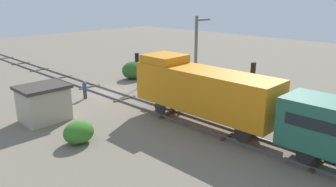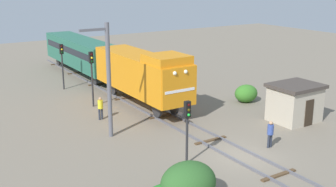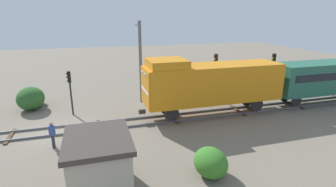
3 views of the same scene
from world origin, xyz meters
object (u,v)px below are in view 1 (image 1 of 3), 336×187
at_px(worker_near_track, 85,88).
at_px(worker_by_signal, 221,96).
at_px(traffic_signal_near, 137,64).
at_px(traffic_signal_mid, 252,81).
at_px(relay_hut, 44,103).
at_px(catenary_mast, 196,55).
at_px(locomotive, 201,89).

relative_size(worker_near_track, worker_by_signal, 1.00).
height_order(traffic_signal_near, traffic_signal_mid, traffic_signal_mid).
relative_size(traffic_signal_near, traffic_signal_mid, 0.82).
bearing_deg(relay_hut, catenary_mast, 161.03).
relative_size(locomotive, traffic_signal_mid, 2.60).
bearing_deg(traffic_signal_mid, relay_hut, -45.41).
xyz_separation_m(worker_by_signal, catenary_mast, (-0.87, -3.45, 2.96)).
bearing_deg(traffic_signal_near, worker_near_track, -8.54).
distance_m(locomotive, worker_by_signal, 4.73).
relative_size(traffic_signal_near, catenary_mast, 0.49).
bearing_deg(relay_hut, worker_by_signal, 146.42).
bearing_deg(traffic_signal_near, worker_by_signal, 95.98).
distance_m(traffic_signal_mid, worker_by_signal, 3.98).
bearing_deg(catenary_mast, traffic_signal_mid, 76.12).
relative_size(worker_near_track, relay_hut, 0.49).
bearing_deg(traffic_signal_mid, catenary_mast, -103.88).
relative_size(traffic_signal_mid, worker_near_track, 2.62).
relative_size(traffic_signal_near, worker_near_track, 2.14).
relative_size(catenary_mast, relay_hut, 2.12).
xyz_separation_m(traffic_signal_near, traffic_signal_mid, (-0.20, 12.84, 0.53)).
bearing_deg(relay_hut, worker_near_track, -152.81).
relative_size(traffic_signal_near, relay_hut, 1.04).
distance_m(worker_near_track, relay_hut, 5.75).
height_order(locomotive, relay_hut, locomotive).
bearing_deg(worker_near_track, traffic_signal_mid, -123.46).
xyz_separation_m(traffic_signal_mid, worker_near_track, (5.80, -13.68, -2.09)).
distance_m(traffic_signal_mid, catenary_mast, 7.00).
height_order(worker_by_signal, relay_hut, relay_hut).
bearing_deg(catenary_mast, locomotive, 42.86).
bearing_deg(catenary_mast, relay_hut, -18.97).
bearing_deg(locomotive, traffic_signal_near, -106.50).
xyz_separation_m(worker_near_track, relay_hut, (5.10, 2.62, 0.40)).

